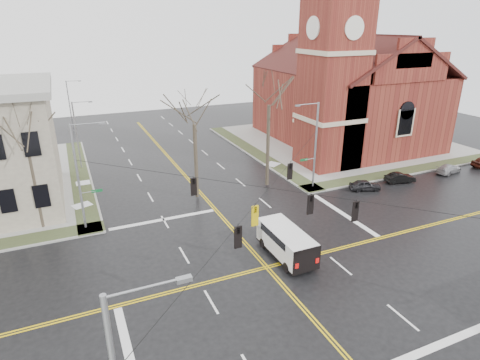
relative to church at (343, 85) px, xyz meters
name	(u,v)px	position (x,y,z in m)	size (l,w,h in m)	color
ground	(267,267)	(-24.76, -24.78, -8.43)	(120.00, 120.00, 0.00)	black
sidewalks	(267,266)	(-24.76, -24.78, -8.36)	(80.00, 80.00, 0.17)	gray
road_markings	(267,267)	(-24.76, -24.78, -8.43)	(100.00, 100.00, 0.01)	gold
church	(343,85)	(0.00, 0.00, 0.00)	(24.28, 27.48, 27.50)	maroon
signal_pole_ne	(314,143)	(-13.44, -13.28, -3.48)	(2.75, 0.22, 9.00)	gray
signal_pole_nw	(80,174)	(-36.09, -13.28, -3.48)	(2.75, 0.22, 9.00)	gray
span_wires	(269,188)	(-24.76, -24.78, -2.23)	(23.02, 23.02, 0.03)	black
traffic_signals	(273,202)	(-24.76, -25.45, -2.98)	(8.21, 8.26, 1.30)	black
streetlight_north_a	(78,133)	(-35.42, 3.22, -3.97)	(2.30, 0.20, 8.00)	gray
streetlight_north_b	(70,104)	(-35.42, 23.22, -3.97)	(2.30, 0.20, 8.00)	gray
cargo_van	(285,240)	(-22.77, -23.78, -7.16)	(2.23, 5.71, 2.16)	white
parked_car_a	(365,185)	(-8.61, -16.10, -7.88)	(1.31, 3.26, 1.11)	black
parked_car_b	(400,178)	(-3.63, -15.93, -7.88)	(1.17, 3.34, 1.10)	black
parked_car_c	(449,169)	(3.86, -15.94, -7.91)	(1.48, 3.64, 1.06)	#A1A1A3
tree_nw_far	(26,137)	(-39.59, -11.65, -0.40)	(4.00, 4.00, 11.09)	#322A20
tree_nw_near	(194,119)	(-25.45, -10.89, -0.39)	(4.00, 4.00, 11.10)	#322A20
tree_ne	(269,99)	(-17.53, -10.86, 0.92)	(4.00, 4.00, 12.95)	#322A20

